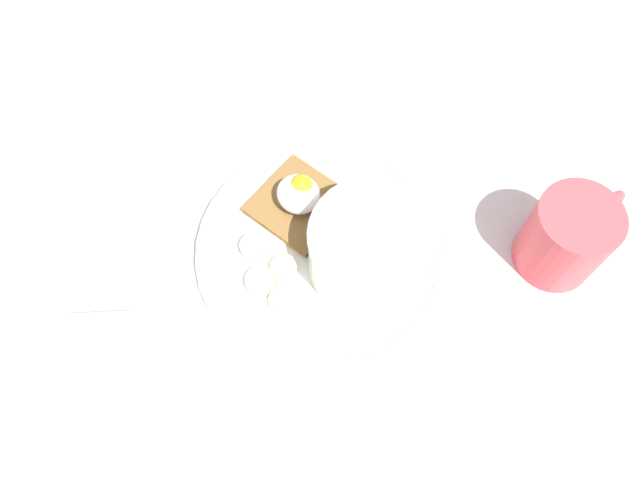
{
  "coord_description": "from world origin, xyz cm",
  "views": [
    {
      "loc": [
        -17.18,
        23.41,
        63.87
      ],
      "look_at": [
        0.0,
        0.0,
        5.0
      ],
      "focal_mm": 35.0,
      "sensor_mm": 36.0,
      "label": 1
    }
  ],
  "objects_px": {
    "poached_egg": "(299,193)",
    "coffee_mug": "(568,236)",
    "banana_slice_left": "(254,247)",
    "oatmeal_bowl": "(374,249)",
    "banana_slice_back": "(282,300)",
    "banana_slice_front": "(284,268)",
    "knife": "(135,314)",
    "toast_slice": "(299,204)",
    "banana_slice_right": "(261,282)"
  },
  "relations": [
    {
      "from": "poached_egg",
      "to": "coffee_mug",
      "type": "relative_size",
      "value": 0.41
    },
    {
      "from": "banana_slice_left",
      "to": "coffee_mug",
      "type": "height_order",
      "value": "coffee_mug"
    },
    {
      "from": "oatmeal_bowl",
      "to": "banana_slice_back",
      "type": "distance_m",
      "value": 0.11
    },
    {
      "from": "banana_slice_front",
      "to": "knife",
      "type": "relative_size",
      "value": 0.34
    },
    {
      "from": "banana_slice_left",
      "to": "poached_egg",
      "type": "bearing_deg",
      "value": -95.76
    },
    {
      "from": "banana_slice_left",
      "to": "banana_slice_back",
      "type": "xyz_separation_m",
      "value": [
        -0.06,
        0.03,
        -0.0
      ]
    },
    {
      "from": "banana_slice_front",
      "to": "banana_slice_left",
      "type": "bearing_deg",
      "value": -1.22
    },
    {
      "from": "toast_slice",
      "to": "banana_slice_front",
      "type": "xyz_separation_m",
      "value": [
        -0.03,
        0.07,
        0.0
      ]
    },
    {
      "from": "banana_slice_front",
      "to": "banana_slice_left",
      "type": "xyz_separation_m",
      "value": [
        0.04,
        -0.0,
        0.0
      ]
    },
    {
      "from": "toast_slice",
      "to": "banana_slice_back",
      "type": "bearing_deg",
      "value": 118.54
    },
    {
      "from": "banana_slice_right",
      "to": "knife",
      "type": "bearing_deg",
      "value": 49.37
    },
    {
      "from": "poached_egg",
      "to": "knife",
      "type": "bearing_deg",
      "value": 72.39
    },
    {
      "from": "knife",
      "to": "toast_slice",
      "type": "bearing_deg",
      "value": -107.69
    },
    {
      "from": "toast_slice",
      "to": "knife",
      "type": "relative_size",
      "value": 0.83
    },
    {
      "from": "banana_slice_back",
      "to": "knife",
      "type": "xyz_separation_m",
      "value": [
        0.12,
        0.1,
        -0.01
      ]
    },
    {
      "from": "poached_egg",
      "to": "banana_slice_back",
      "type": "relative_size",
      "value": 1.24
    },
    {
      "from": "banana_slice_right",
      "to": "oatmeal_bowl",
      "type": "bearing_deg",
      "value": -132.04
    },
    {
      "from": "banana_slice_right",
      "to": "knife",
      "type": "height_order",
      "value": "banana_slice_right"
    },
    {
      "from": "banana_slice_left",
      "to": "banana_slice_right",
      "type": "bearing_deg",
      "value": 138.68
    },
    {
      "from": "toast_slice",
      "to": "poached_egg",
      "type": "distance_m",
      "value": 0.02
    },
    {
      "from": "oatmeal_bowl",
      "to": "banana_slice_right",
      "type": "bearing_deg",
      "value": 47.96
    },
    {
      "from": "oatmeal_bowl",
      "to": "banana_slice_back",
      "type": "bearing_deg",
      "value": 61.63
    },
    {
      "from": "banana_slice_right",
      "to": "knife",
      "type": "relative_size",
      "value": 0.31
    },
    {
      "from": "poached_egg",
      "to": "banana_slice_right",
      "type": "bearing_deg",
      "value": 103.57
    },
    {
      "from": "banana_slice_front",
      "to": "banana_slice_right",
      "type": "distance_m",
      "value": 0.03
    },
    {
      "from": "banana_slice_front",
      "to": "knife",
      "type": "xyz_separation_m",
      "value": [
        0.1,
        0.13,
        -0.01
      ]
    },
    {
      "from": "coffee_mug",
      "to": "poached_egg",
      "type": "bearing_deg",
      "value": 24.79
    },
    {
      "from": "coffee_mug",
      "to": "banana_slice_front",
      "type": "bearing_deg",
      "value": 40.63
    },
    {
      "from": "coffee_mug",
      "to": "banana_slice_back",
      "type": "bearing_deg",
      "value": 47.46
    },
    {
      "from": "toast_slice",
      "to": "poached_egg",
      "type": "bearing_deg",
      "value": -91.08
    },
    {
      "from": "banana_slice_front",
      "to": "banana_slice_left",
      "type": "relative_size",
      "value": 0.93
    },
    {
      "from": "banana_slice_front",
      "to": "knife",
      "type": "height_order",
      "value": "banana_slice_front"
    },
    {
      "from": "poached_egg",
      "to": "banana_slice_right",
      "type": "height_order",
      "value": "poached_egg"
    },
    {
      "from": "banana_slice_back",
      "to": "coffee_mug",
      "type": "xyz_separation_m",
      "value": [
        -0.2,
        -0.22,
        0.03
      ]
    },
    {
      "from": "banana_slice_left",
      "to": "knife",
      "type": "distance_m",
      "value": 0.14
    },
    {
      "from": "banana_slice_back",
      "to": "banana_slice_right",
      "type": "relative_size",
      "value": 1.12
    },
    {
      "from": "poached_egg",
      "to": "banana_slice_back",
      "type": "height_order",
      "value": "poached_egg"
    },
    {
      "from": "poached_egg",
      "to": "banana_slice_left",
      "type": "bearing_deg",
      "value": 84.24
    },
    {
      "from": "toast_slice",
      "to": "coffee_mug",
      "type": "distance_m",
      "value": 0.28
    },
    {
      "from": "banana_slice_left",
      "to": "banana_slice_back",
      "type": "height_order",
      "value": "same"
    },
    {
      "from": "oatmeal_bowl",
      "to": "coffee_mug",
      "type": "relative_size",
      "value": 1.15
    },
    {
      "from": "banana_slice_right",
      "to": "banana_slice_left",
      "type": "bearing_deg",
      "value": -41.32
    },
    {
      "from": "poached_egg",
      "to": "oatmeal_bowl",
      "type": "bearing_deg",
      "value": 174.52
    },
    {
      "from": "banana_slice_front",
      "to": "coffee_mug",
      "type": "xyz_separation_m",
      "value": [
        -0.22,
        -0.19,
        0.03
      ]
    },
    {
      "from": "toast_slice",
      "to": "banana_slice_left",
      "type": "relative_size",
      "value": 2.28
    },
    {
      "from": "banana_slice_front",
      "to": "knife",
      "type": "distance_m",
      "value": 0.16
    },
    {
      "from": "oatmeal_bowl",
      "to": "coffee_mug",
      "type": "bearing_deg",
      "value": -139.88
    },
    {
      "from": "banana_slice_front",
      "to": "banana_slice_left",
      "type": "distance_m",
      "value": 0.04
    },
    {
      "from": "poached_egg",
      "to": "banana_slice_left",
      "type": "xyz_separation_m",
      "value": [
        0.01,
        0.07,
        -0.02
      ]
    },
    {
      "from": "banana_slice_back",
      "to": "coffee_mug",
      "type": "bearing_deg",
      "value": -132.54
    }
  ]
}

